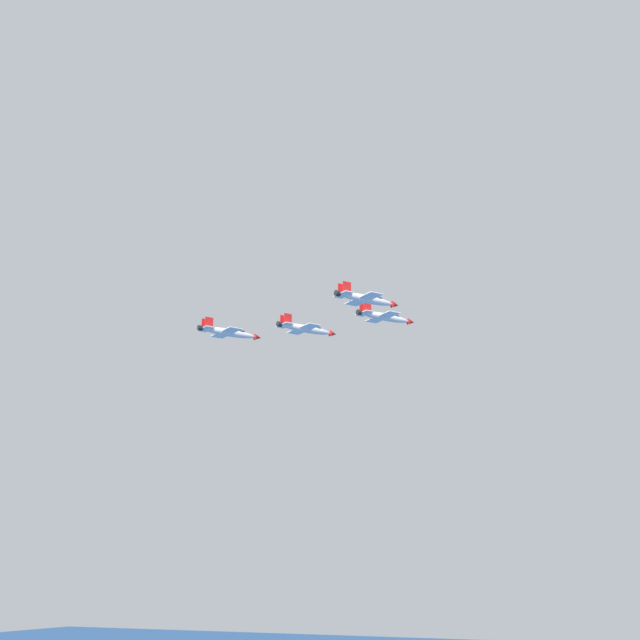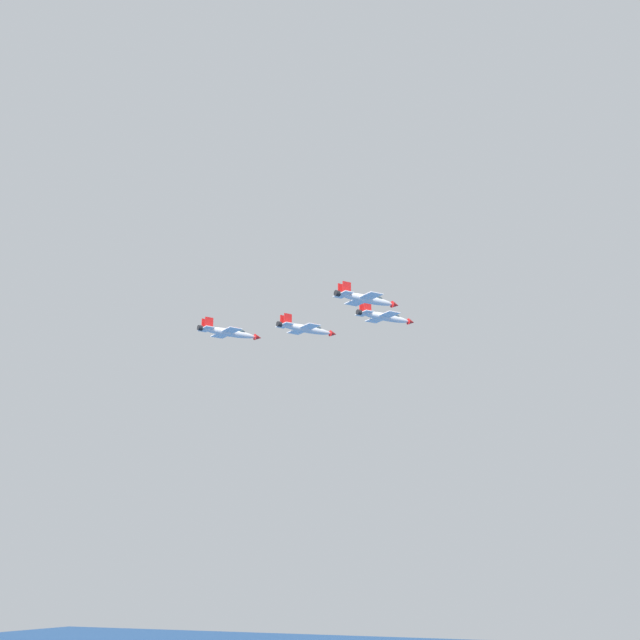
# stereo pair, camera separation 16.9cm
# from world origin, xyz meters

# --- Properties ---
(jet_lead) EXTENTS (16.40, 12.47, 3.87)m
(jet_lead) POSITION_xyz_m (-11.37, -6.75, 121.89)
(jet_lead) COLOR white
(jet_left_wingman) EXTENTS (16.73, 12.17, 3.90)m
(jet_left_wingman) POSITION_xyz_m (-5.18, -26.61, 119.42)
(jet_left_wingman) COLOR white
(jet_right_wingman) EXTENTS (16.60, 12.46, 3.90)m
(jet_right_wingman) POSITION_xyz_m (9.23, -3.84, 120.42)
(jet_right_wingman) COLOR white
(jet_left_outer) EXTENTS (17.04, 12.54, 3.99)m
(jet_left_outer) POSITION_xyz_m (1.01, -46.47, 119.15)
(jet_left_outer) COLOR white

